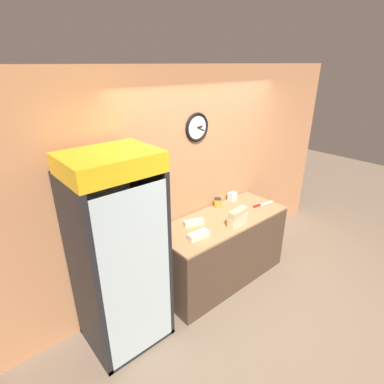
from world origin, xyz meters
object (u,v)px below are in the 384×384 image
(sandwich_stack_top, at_px, (238,212))
(condiment_jar, at_px, (218,203))
(chefs_knife, at_px, (261,205))
(sandwich_stack_middle, at_px, (238,217))
(napkin_dispenser, at_px, (232,196))
(sandwich_flat_right, at_px, (194,223))
(beverage_cooler, at_px, (115,244))
(sandwich_flat_left, at_px, (198,235))
(sandwich_stack_bottom, at_px, (238,223))

(sandwich_stack_top, relative_size, condiment_jar, 2.27)
(chefs_knife, bearing_deg, condiment_jar, 143.55)
(sandwich_stack_middle, height_order, napkin_dispenser, sandwich_stack_middle)
(sandwich_stack_top, distance_m, napkin_dispenser, 0.72)
(sandwich_flat_right, relative_size, napkin_dispenser, 2.13)
(beverage_cooler, xyz_separation_m, condiment_jar, (1.62, 0.21, -0.14))
(beverage_cooler, distance_m, sandwich_stack_top, 1.47)
(sandwich_flat_left, relative_size, condiment_jar, 2.04)
(sandwich_stack_bottom, bearing_deg, chefs_knife, 13.33)
(napkin_dispenser, bearing_deg, chefs_knife, -64.81)
(sandwich_stack_bottom, bearing_deg, condiment_jar, 70.94)
(sandwich_flat_left, bearing_deg, sandwich_stack_middle, -10.49)
(condiment_jar, xyz_separation_m, napkin_dispenser, (0.31, 0.01, -0.00))
(beverage_cooler, distance_m, condiment_jar, 1.64)
(sandwich_stack_middle, distance_m, condiment_jar, 0.54)
(sandwich_stack_middle, relative_size, napkin_dispenser, 2.36)
(sandwich_flat_right, xyz_separation_m, condiment_jar, (0.57, 0.16, 0.03))
(sandwich_stack_bottom, bearing_deg, sandwich_flat_right, 138.42)
(sandwich_stack_top, distance_m, sandwich_flat_left, 0.57)
(sandwich_stack_bottom, relative_size, sandwich_flat_right, 1.12)
(sandwich_stack_top, xyz_separation_m, napkin_dispenser, (0.48, 0.52, -0.12))
(sandwich_flat_left, xyz_separation_m, sandwich_flat_right, (0.15, 0.25, -0.00))
(sandwich_flat_right, relative_size, chefs_knife, 0.69)
(beverage_cooler, bearing_deg, napkin_dispenser, 6.64)
(sandwich_flat_right, xyz_separation_m, chefs_knife, (1.05, -0.19, -0.02))
(sandwich_stack_bottom, distance_m, sandwich_stack_middle, 0.07)
(sandwich_stack_bottom, distance_m, chefs_knife, 0.68)
(napkin_dispenser, bearing_deg, sandwich_stack_top, -132.78)
(sandwich_stack_top, height_order, chefs_knife, sandwich_stack_top)
(chefs_knife, distance_m, napkin_dispenser, 0.41)
(sandwich_flat_right, bearing_deg, sandwich_flat_left, -120.85)
(sandwich_flat_left, relative_size, napkin_dispenser, 2.15)
(beverage_cooler, height_order, chefs_knife, beverage_cooler)
(beverage_cooler, bearing_deg, sandwich_stack_top, -11.76)
(beverage_cooler, distance_m, sandwich_flat_left, 0.94)
(sandwich_stack_bottom, bearing_deg, beverage_cooler, 168.24)
(beverage_cooler, height_order, napkin_dispenser, beverage_cooler)
(sandwich_flat_right, distance_m, chefs_knife, 1.07)
(sandwich_stack_middle, height_order, sandwich_flat_right, sandwich_stack_middle)
(beverage_cooler, relative_size, chefs_knife, 5.52)
(sandwich_stack_bottom, xyz_separation_m, chefs_knife, (0.66, 0.16, -0.03))
(sandwich_flat_left, distance_m, napkin_dispenser, 1.11)
(beverage_cooler, bearing_deg, condiment_jar, 7.45)
(beverage_cooler, relative_size, sandwich_stack_middle, 7.21)
(sandwich_stack_top, xyz_separation_m, sandwich_flat_right, (-0.39, 0.35, -0.14))
(sandwich_flat_left, bearing_deg, beverage_cooler, 167.48)
(sandwich_stack_top, bearing_deg, napkin_dispenser, 47.22)
(sandwich_flat_left, bearing_deg, sandwich_stack_bottom, -10.49)
(beverage_cooler, xyz_separation_m, sandwich_stack_middle, (1.44, -0.30, -0.10))
(sandwich_flat_right, bearing_deg, sandwich_stack_top, -41.58)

